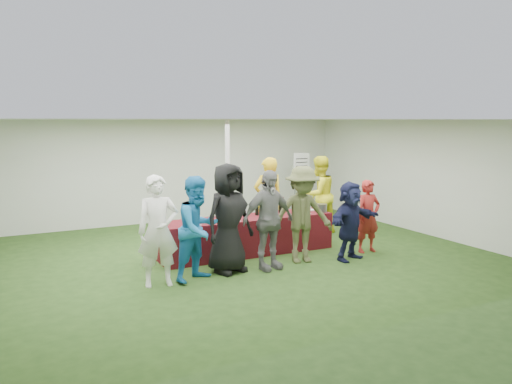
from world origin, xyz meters
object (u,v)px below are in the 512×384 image
customer_0 (158,231)px  customer_2 (228,218)px  staff_pourer (268,200)px  wine_list_sign (301,171)px  dump_bucket (321,208)px  customer_3 (268,220)px  customer_5 (350,221)px  staff_back (319,195)px  customer_6 (368,216)px  customer_1 (198,229)px  serving_table (247,235)px  customer_4 (302,215)px

customer_0 → customer_2: customer_2 is taller
staff_pourer → customer_2: size_ratio=0.97×
wine_list_sign → dump_bucket: bearing=-114.2°
customer_3 → customer_5: size_ratio=1.18×
dump_bucket → wine_list_sign: 3.18m
staff_back → customer_6: bearing=79.8°
customer_1 → customer_5: 3.05m
customer_0 → customer_5: 3.73m
customer_0 → customer_3: 2.02m
customer_0 → serving_table: bearing=34.8°
serving_table → wine_list_sign: 4.06m
dump_bucket → customer_1: (-3.11, -0.92, 0.05)m
customer_0 → customer_4: size_ratio=0.99×
customer_0 → staff_pourer: bearing=38.4°
dump_bucket → customer_5: customer_5 is taller
serving_table → customer_5: size_ratio=2.35×
staff_pourer → dump_bucket: bearing=133.1°
serving_table → customer_6: bearing=-23.8°
customer_0 → customer_4: 2.81m
staff_back → customer_1: size_ratio=1.04×
dump_bucket → wine_list_sign: (1.29, 2.87, 0.48)m
staff_pourer → customer_5: bearing=112.0°
dump_bucket → customer_4: (-0.98, -0.80, 0.08)m
wine_list_sign → customer_4: bearing=-121.7°
staff_pourer → customer_3: size_ratio=1.04×
serving_table → staff_pourer: (0.85, 0.69, 0.57)m
staff_back → customer_3: bearing=31.6°
serving_table → customer_2: (-0.83, -0.96, 0.60)m
customer_1 → customer_5: (3.04, -0.16, -0.12)m
customer_3 → staff_back: bearing=32.9°
staff_back → customer_4: bearing=41.1°
customer_6 → staff_back: bearing=90.7°
customer_2 → customer_0: bearing=171.0°
staff_back → customer_2: (-3.17, -1.87, 0.05)m
serving_table → customer_0: (-2.15, -1.13, 0.54)m
customer_0 → staff_back: bearing=31.6°
staff_pourer → customer_2: bearing=46.3°
dump_bucket → customer_3: customer_3 is taller
customer_4 → customer_5: 0.97m
customer_1 → customer_2: bearing=-9.1°
staff_pourer → customer_3: (-0.97, -1.82, -0.04)m
customer_4 → wine_list_sign: bearing=69.1°
dump_bucket → customer_0: customer_0 is taller
dump_bucket → customer_6: size_ratio=0.16×
wine_list_sign → customer_0: bearing=-143.4°
serving_table → customer_5: bearing=-39.5°
staff_back → customer_0: staff_back is taller
staff_pourer → staff_back: staff_pourer is taller
customer_2 → dump_bucket: bearing=0.4°
customer_1 → customer_3: 1.34m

